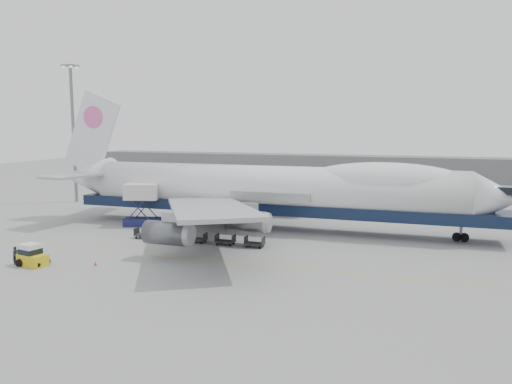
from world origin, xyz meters
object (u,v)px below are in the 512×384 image
(airliner, at_px, (274,189))
(baggage_tug, at_px, (32,256))
(ground_worker, at_px, (16,256))
(catering_truck, at_px, (142,202))

(airliner, xyz_separation_m, baggage_tug, (-18.83, -25.61, -4.62))
(baggage_tug, distance_m, ground_worker, 1.88)
(catering_truck, height_order, ground_worker, catering_truck)
(catering_truck, height_order, baggage_tug, catering_truck)
(airliner, distance_m, ground_worker, 33.44)
(baggage_tug, height_order, ground_worker, baggage_tug)
(baggage_tug, bearing_deg, airliner, 64.44)
(airliner, bearing_deg, baggage_tug, -126.32)
(baggage_tug, relative_size, ground_worker, 1.76)
(airliner, bearing_deg, ground_worker, -128.70)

